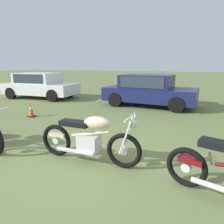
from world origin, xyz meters
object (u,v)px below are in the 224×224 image
(traffic_cone, at_px, (31,110))
(motorcycle_cream, at_px, (89,138))
(car_white, at_px, (40,84))
(car_navy, at_px, (148,89))

(traffic_cone, bearing_deg, motorcycle_cream, -31.84)
(car_white, relative_size, car_navy, 1.01)
(car_navy, bearing_deg, traffic_cone, -129.81)
(car_white, bearing_deg, traffic_cone, -56.03)
(motorcycle_cream, relative_size, traffic_cone, 3.72)
(motorcycle_cream, xyz_separation_m, traffic_cone, (-3.71, 2.30, -0.21))
(motorcycle_cream, height_order, traffic_cone, motorcycle_cream)
(motorcycle_cream, distance_m, car_navy, 6.03)
(car_white, relative_size, traffic_cone, 7.34)
(motorcycle_cream, bearing_deg, traffic_cone, 146.68)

